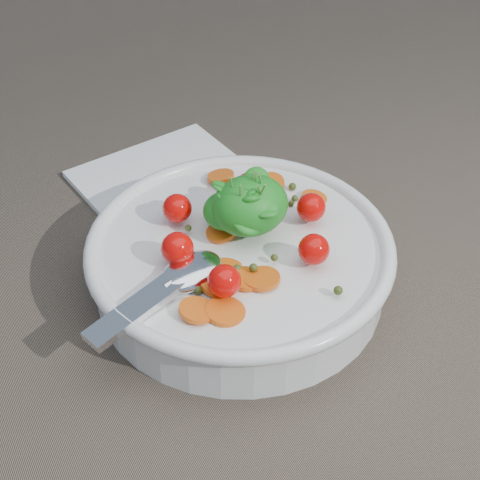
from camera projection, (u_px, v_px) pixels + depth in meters
name	position (u px, v px, depth m)	size (l,w,h in m)	color
ground	(260.00, 285.00, 0.63)	(6.00, 6.00, 0.00)	#6E5E4E
bowl	(240.00, 260.00, 0.61)	(0.27, 0.25, 0.11)	white
napkin	(167.00, 180.00, 0.74)	(0.16, 0.14, 0.01)	white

